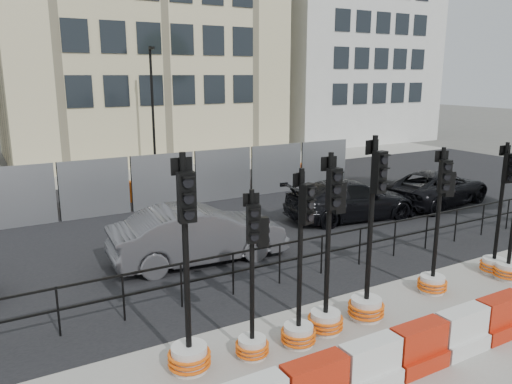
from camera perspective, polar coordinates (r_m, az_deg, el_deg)
ground at (r=11.55m, az=11.09°, el=-11.22°), size 120.00×120.00×0.00m
sidewalk_near at (r=9.76m, az=23.15°, el=-16.91°), size 40.00×6.00×0.02m
road at (r=17.10m, az=-4.35°, el=-2.81°), size 40.00×14.00×0.03m
sidewalk_far at (r=25.32m, az=-13.17°, el=2.16°), size 40.00×4.00×0.02m
building_white at (r=38.45m, az=9.48°, el=17.98°), size 12.00×9.06×16.00m
kerb_railing at (r=12.16m, az=7.54°, el=-6.33°), size 18.00×0.04×1.00m
heras_fencing at (r=19.71m, az=-6.49°, el=1.23°), size 14.33×1.72×2.00m
lamp_post_far at (r=24.10m, az=-11.71°, el=9.40°), size 0.12×0.56×6.00m
barrier_row at (r=9.69m, az=22.38°, el=-14.65°), size 15.70×0.50×0.80m
traffic_signal_a at (r=8.39m, az=-7.70°, el=-15.29°), size 0.71×0.71×3.62m
traffic_signal_b at (r=8.70m, az=-0.36°, el=-14.38°), size 0.58×0.58×2.97m
traffic_signal_c at (r=9.09m, az=4.99°, el=-13.42°), size 0.64×0.64×3.24m
traffic_signal_d at (r=9.51m, az=8.15°, el=-11.26°), size 0.68×0.68×3.43m
traffic_signal_e at (r=10.15m, az=12.68°, el=-10.20°), size 0.72×0.72×3.66m
traffic_signal_f at (r=11.72m, az=19.78°, el=-7.31°), size 0.64×0.64×3.27m
traffic_signal_g at (r=13.43m, az=25.73°, el=-5.76°), size 0.64×0.64×3.23m
traffic_signal_h at (r=13.19m, az=27.07°, el=-6.16°), size 0.65×0.65×3.31m
car_b at (r=12.95m, az=-6.57°, el=-4.81°), size 2.17×4.71×1.48m
car_c at (r=16.97m, az=10.82°, el=-0.86°), size 3.11×5.09×1.33m
car_d at (r=19.78m, az=19.99°, el=0.49°), size 3.44×5.19×1.27m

